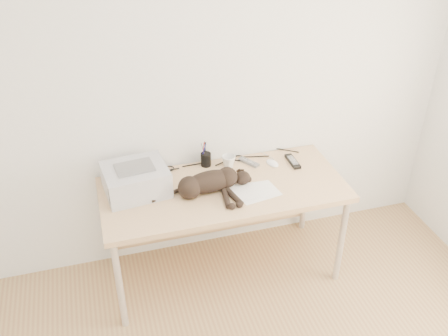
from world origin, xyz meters
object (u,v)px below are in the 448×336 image
object	(u,v)px
desk	(220,196)
mouse	(272,162)
printer	(136,179)
cat	(207,184)
mug	(229,162)
pen_cup	(206,159)

from	to	relation	value
desk	mouse	xyz separation A→B (m)	(0.41, 0.09, 0.15)
printer	cat	distance (m)	0.46
cat	mug	distance (m)	0.33
mug	pen_cup	xyz separation A→B (m)	(-0.15, 0.06, 0.01)
mouse	mug	bearing A→B (deg)	154.19
mug	mouse	size ratio (longest dim) A/B	0.86
printer	mug	size ratio (longest dim) A/B	4.45
desk	mouse	size ratio (longest dim) A/B	14.29
mug	pen_cup	distance (m)	0.16
printer	mouse	bearing A→B (deg)	3.95
cat	pen_cup	xyz separation A→B (m)	(0.07, 0.32, -0.02)
desk	pen_cup	size ratio (longest dim) A/B	8.86
pen_cup	mouse	world-z (taller)	pen_cup
cat	pen_cup	bearing A→B (deg)	71.79
printer	mouse	distance (m)	0.96
cat	mug	size ratio (longest dim) A/B	7.01
desk	mouse	world-z (taller)	mouse
mug	cat	bearing A→B (deg)	-130.77
pen_cup	mouse	bearing A→B (deg)	-13.80
desk	pen_cup	bearing A→B (deg)	102.26
cat	mug	xyz separation A→B (m)	(0.22, 0.25, -0.02)
printer	mug	xyz separation A→B (m)	(0.65, 0.11, -0.05)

